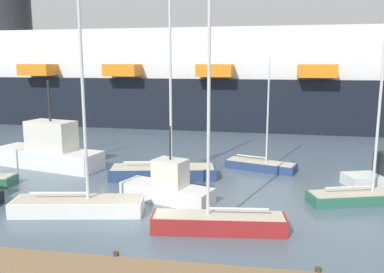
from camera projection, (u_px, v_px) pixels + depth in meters
ground_plane at (147, 225)px, 20.36m from camera, size 600.00×600.00×0.00m
sailboat_0 at (78, 202)px, 21.79m from camera, size 7.17×2.98×13.03m
sailboat_1 at (261, 164)px, 30.65m from camera, size 5.49×3.17×8.45m
sailboat_2 at (163, 170)px, 28.43m from camera, size 7.67×3.47×12.55m
sailboat_3 at (364, 193)px, 23.48m from camera, size 6.65×3.36×12.05m
sailboat_4 at (218, 219)px, 19.43m from camera, size 6.55×2.07×12.72m
fishing_boat_0 at (49, 151)px, 31.24m from camera, size 9.19×4.59×6.74m
fishing_boat_1 at (168, 187)px, 23.78m from camera, size 5.91×3.62×4.49m
cruise_ship at (143, 80)px, 56.22m from camera, size 111.87×21.32×17.70m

